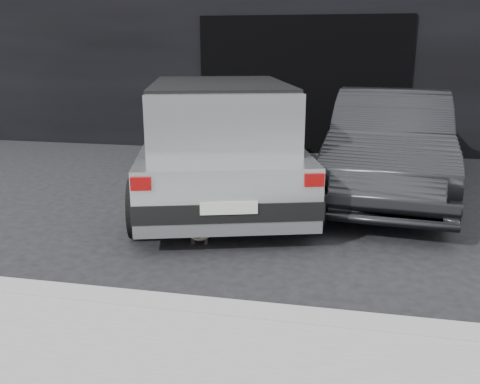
% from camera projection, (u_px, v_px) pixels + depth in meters
% --- Properties ---
extents(ground, '(80.00, 80.00, 0.00)m').
position_uv_depth(ground, '(196.00, 210.00, 6.57)').
color(ground, black).
rests_on(ground, ground).
extents(building_facade, '(34.00, 4.00, 5.00)m').
position_uv_depth(building_facade, '(311.00, 25.00, 11.34)').
color(building_facade, black).
rests_on(building_facade, ground).
extents(garage_opening, '(4.00, 0.10, 2.60)m').
position_uv_depth(garage_opening, '(302.00, 86.00, 9.78)').
color(garage_opening, black).
rests_on(garage_opening, ground).
extents(curb, '(18.00, 0.25, 0.12)m').
position_uv_depth(curb, '(226.00, 313.00, 3.92)').
color(curb, gray).
rests_on(curb, ground).
extents(silver_hatchback, '(3.07, 4.70, 1.60)m').
position_uv_depth(silver_hatchback, '(219.00, 136.00, 6.88)').
color(silver_hatchback, '#A9ACAE').
rests_on(silver_hatchback, ground).
extents(second_car, '(1.90, 4.50, 1.44)m').
position_uv_depth(second_car, '(390.00, 143.00, 7.21)').
color(second_car, black).
rests_on(second_car, ground).
extents(cat_siamese, '(0.36, 0.83, 0.29)m').
position_uv_depth(cat_siamese, '(201.00, 229.00, 5.53)').
color(cat_siamese, beige).
rests_on(cat_siamese, ground).
extents(cat_white, '(0.79, 0.50, 0.40)m').
position_uv_depth(cat_white, '(186.00, 214.00, 5.79)').
color(cat_white, white).
rests_on(cat_white, ground).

